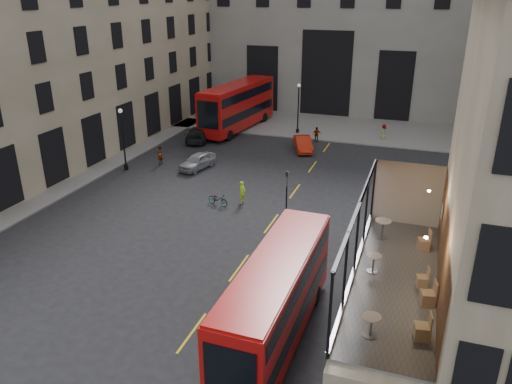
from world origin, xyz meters
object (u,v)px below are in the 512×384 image
(pedestrian_d, at_px, (384,132))
(pedestrian_b, at_px, (268,113))
(street_lamp_a, at_px, (124,143))
(cafe_table_near, at_px, (371,323))
(pedestrian_c, at_px, (317,134))
(bicycle, at_px, (218,199))
(cafe_table_mid, at_px, (374,261))
(car_b, at_px, (303,144))
(bus_far, at_px, (238,104))
(pedestrian_e, at_px, (160,156))
(cafe_chair_c, at_px, (423,281))
(car_a, at_px, (197,161))
(traffic_light_far, at_px, (196,118))
(pedestrian_a, at_px, (212,134))
(street_lamp_b, at_px, (298,112))
(cafe_table_far, at_px, (383,226))
(cafe_chair_a, at_px, (422,331))
(cafe_chair_d, at_px, (424,243))
(bus_near, at_px, (276,296))
(cyclist, at_px, (242,192))
(cafe_chair_b, at_px, (428,298))
(car_c, at_px, (198,134))

(pedestrian_d, bearing_deg, pedestrian_b, 42.02)
(street_lamp_a, bearing_deg, pedestrian_b, 73.32)
(street_lamp_a, xyz_separation_m, cafe_table_near, (23.05, -21.58, 2.69))
(pedestrian_b, xyz_separation_m, pedestrian_c, (7.40, -7.01, -0.02))
(bicycle, bearing_deg, pedestrian_c, 4.74)
(street_lamp_a, bearing_deg, cafe_table_mid, -38.06)
(car_b, bearing_deg, bus_far, 126.47)
(pedestrian_e, bearing_deg, cafe_chair_c, 58.54)
(car_a, relative_size, pedestrian_d, 2.43)
(pedestrian_b, bearing_deg, cafe_table_mid, -130.61)
(car_a, bearing_deg, traffic_light_far, 128.31)
(traffic_light_far, distance_m, pedestrian_a, 2.29)
(car_b, distance_m, cafe_chair_c, 30.95)
(street_lamp_a, xyz_separation_m, car_a, (5.68, 2.32, -1.73))
(car_a, bearing_deg, street_lamp_a, -145.09)
(street_lamp_b, bearing_deg, pedestrian_e, -122.91)
(pedestrian_b, bearing_deg, cafe_table_far, -128.88)
(cafe_table_mid, xyz_separation_m, cafe_chair_a, (1.89, -3.45, -0.20))
(pedestrian_d, relative_size, cafe_chair_d, 1.79)
(pedestrian_a, xyz_separation_m, pedestrian_d, (16.25, 6.76, -0.08))
(car_a, relative_size, pedestrian_e, 2.38)
(bus_near, distance_m, cafe_table_mid, 4.84)
(pedestrian_d, bearing_deg, cyclist, 126.61)
(cafe_table_far, bearing_deg, pedestrian_a, 127.58)
(bus_far, height_order, bicycle, bus_far)
(pedestrian_d, distance_m, cafe_chair_d, 32.49)
(cafe_table_mid, height_order, cafe_table_far, cafe_table_far)
(car_a, height_order, pedestrian_d, pedestrian_d)
(cafe_table_near, bearing_deg, cafe_table_far, 93.04)
(car_b, xyz_separation_m, pedestrian_e, (-10.96, -8.06, 0.14))
(bus_far, xyz_separation_m, cafe_chair_b, (20.33, -34.83, 2.07))
(bicycle, xyz_separation_m, cafe_chair_d, (13.97, -10.97, 4.43))
(pedestrian_b, xyz_separation_m, cafe_table_far, (16.49, -35.50, 4.37))
(car_c, height_order, pedestrian_e, pedestrian_e)
(pedestrian_a, bearing_deg, pedestrian_e, -101.46)
(bus_far, xyz_separation_m, cafe_chair_d, (20.08, -30.82, 2.06))
(street_lamp_b, distance_m, car_b, 6.31)
(street_lamp_b, relative_size, cafe_chair_c, 6.79)
(cafe_chair_c, distance_m, cafe_chair_d, 2.90)
(street_lamp_a, height_order, cafe_chair_a, cafe_chair_a)
(cafe_table_far, bearing_deg, cafe_chair_b, -66.18)
(cafe_table_mid, bearing_deg, cafe_chair_b, -37.69)
(cyclist, relative_size, cafe_chair_b, 1.76)
(bus_far, bearing_deg, pedestrian_d, 4.04)
(pedestrian_a, relative_size, cafe_chair_a, 1.92)
(pedestrian_c, relative_size, cafe_chair_d, 1.70)
(bus_near, relative_size, bicycle, 6.14)
(bicycle, relative_size, cafe_chair_d, 1.87)
(pedestrian_a, height_order, cafe_table_far, cafe_table_far)
(pedestrian_e, bearing_deg, pedestrian_d, 139.83)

